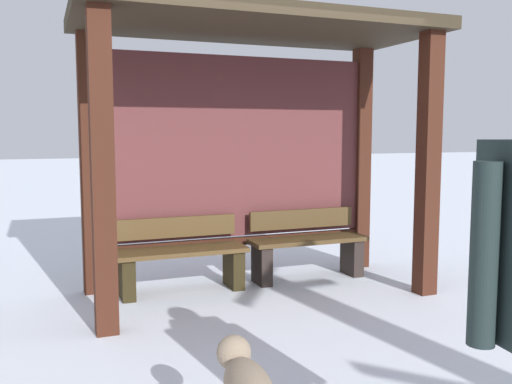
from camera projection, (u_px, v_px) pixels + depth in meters
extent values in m
plane|color=white|center=(258.00, 293.00, 5.33)|extent=(60.00, 60.00, 0.00)
cube|color=#3D1D13|center=(103.00, 174.00, 4.13)|extent=(0.17, 0.17, 2.44)
cube|color=#3D1D13|center=(428.00, 165.00, 5.19)|extent=(0.17, 0.17, 2.44)
cube|color=#3D1D13|center=(89.00, 165.00, 5.21)|extent=(0.17, 0.17, 2.44)
cube|color=#3D1D13|center=(361.00, 160.00, 6.27)|extent=(0.17, 0.17, 2.44)
cube|color=#31281A|center=(258.00, 25.00, 5.06)|extent=(3.29, 1.52, 0.12)
cube|color=#5A2A2B|center=(238.00, 147.00, 5.72)|extent=(2.77, 0.08, 1.83)
cube|color=#3D1D13|center=(238.00, 241.00, 5.81)|extent=(2.77, 0.06, 0.08)
cube|color=#4E381D|center=(182.00, 251.00, 5.31)|extent=(1.24, 0.41, 0.04)
cube|color=#4E381D|center=(177.00, 227.00, 5.45)|extent=(1.18, 0.04, 0.20)
cube|color=black|center=(234.00, 268.00, 5.52)|extent=(0.12, 0.34, 0.38)
cube|color=black|center=(127.00, 278.00, 5.14)|extent=(0.12, 0.34, 0.38)
cube|color=#48351C|center=(308.00, 240.00, 5.79)|extent=(1.24, 0.35, 0.04)
cube|color=#48351C|center=(302.00, 219.00, 5.91)|extent=(1.18, 0.04, 0.20)
cube|color=black|center=(352.00, 257.00, 6.00)|extent=(0.12, 0.30, 0.39)
cube|color=black|center=(262.00, 265.00, 5.62)|extent=(0.12, 0.30, 0.39)
cylinder|color=#202D2C|center=(484.00, 255.00, 1.78)|extent=(0.10, 0.10, 0.60)
sphere|color=gray|center=(234.00, 353.00, 2.68)|extent=(0.17, 0.17, 0.17)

